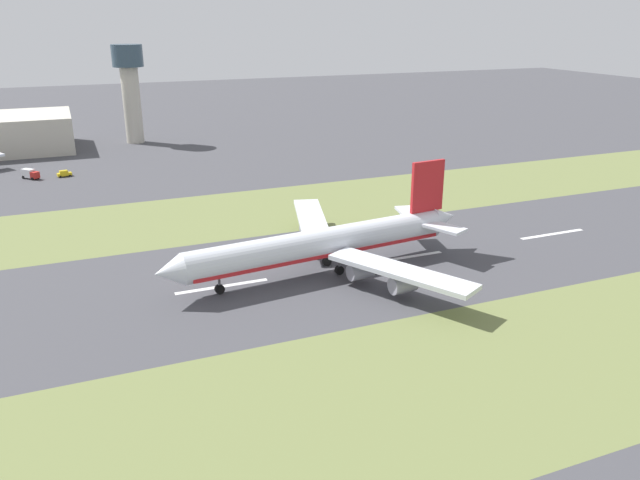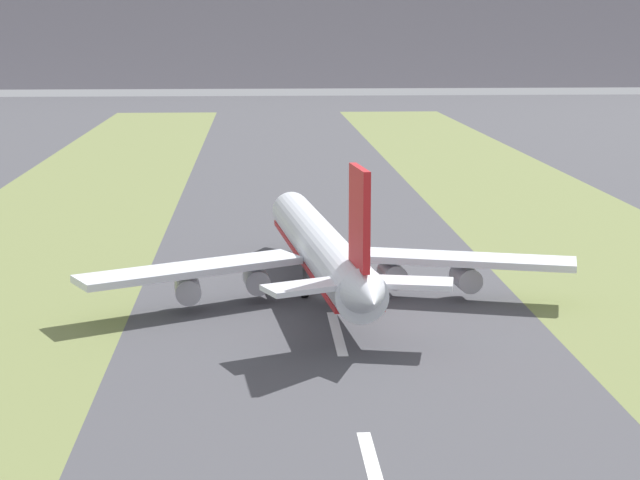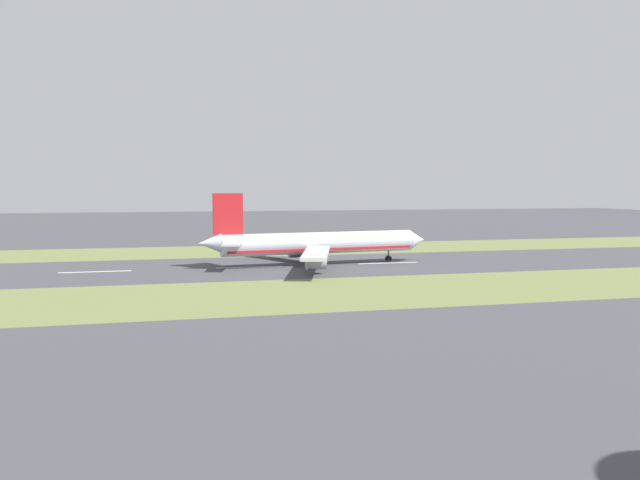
% 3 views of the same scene
% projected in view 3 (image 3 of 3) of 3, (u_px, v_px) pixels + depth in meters
% --- Properties ---
extents(ground_plane, '(800.00, 800.00, 0.00)m').
position_uv_depth(ground_plane, '(310.00, 265.00, 174.11)').
color(ground_plane, '#424247').
extents(grass_median_west, '(40.00, 600.00, 0.01)m').
position_uv_depth(grass_median_west, '(282.00, 250.00, 217.72)').
color(grass_median_west, olive).
rests_on(grass_median_west, ground).
extents(grass_median_east, '(40.00, 600.00, 0.01)m').
position_uv_depth(grass_median_east, '(356.00, 291.00, 130.50)').
color(grass_median_east, olive).
rests_on(grass_median_east, ground).
extents(centreline_dash_near, '(1.20, 18.00, 0.01)m').
position_uv_depth(centreline_dash_near, '(95.00, 272.00, 160.94)').
color(centreline_dash_near, silver).
rests_on(centreline_dash_near, ground).
extents(centreline_dash_mid, '(1.20, 18.00, 0.01)m').
position_uv_depth(centreline_dash_mid, '(250.00, 267.00, 170.20)').
color(centreline_dash_mid, silver).
rests_on(centreline_dash_mid, ground).
extents(centreline_dash_far, '(1.20, 18.00, 0.01)m').
position_uv_depth(centreline_dash_far, '(388.00, 263.00, 179.47)').
color(centreline_dash_far, silver).
rests_on(centreline_dash_far, ground).
extents(airplane_main_jet, '(63.78, 67.21, 20.20)m').
position_uv_depth(airplane_main_jet, '(314.00, 244.00, 174.45)').
color(airplane_main_jet, silver).
rests_on(airplane_main_jet, ground).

